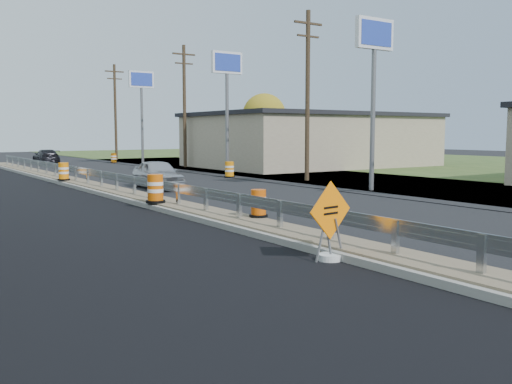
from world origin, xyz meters
TOP-DOWN VIEW (x-y plane):
  - ground at (0.00, 0.00)m, footprint 140.00×140.00m
  - grass_verge_far at (30.00, 10.00)m, footprint 40.00×120.00m
  - milled_overlay at (-4.40, 10.00)m, footprint 7.20×120.00m
  - median at (0.00, 8.00)m, footprint 1.60×55.00m
  - guardrail at (0.00, 9.00)m, footprint 0.10×46.15m
  - retail_building_near at (20.99, 20.00)m, footprint 18.50×12.50m
  - pylon_sign_south at (10.50, 3.00)m, footprint 2.20×0.30m
  - pylon_sign_mid at (10.50, 16.00)m, footprint 2.20×0.30m
  - pylon_sign_north at (10.50, 30.00)m, footprint 2.20×0.30m
  - utility_pole_smid at (11.50, 9.00)m, footprint 1.90×0.26m
  - utility_pole_nmid at (11.50, 24.00)m, footprint 1.90×0.26m
  - utility_pole_north at (11.50, 39.00)m, footprint 1.90×0.26m
  - tree_far_yellow at (26.00, 34.00)m, footprint 4.62×4.62m
  - caution_sign at (-0.90, -7.00)m, footprint 1.23×0.51m
  - barrel_median_near at (0.55, -2.19)m, footprint 0.55×0.55m
  - barrel_median_mid at (-0.55, 2.69)m, footprint 0.69×0.69m
  - barrel_median_far at (-0.55, 14.25)m, footprint 0.63×0.63m
  - barrel_shoulder_near at (9.12, 13.48)m, footprint 0.66×0.66m
  - barrel_shoulder_far at (9.20, 33.49)m, footprint 0.61×0.61m
  - car_silver at (2.68, 9.61)m, footprint 2.10×4.27m
  - car_dark_far at (3.86, 35.57)m, footprint 2.06×4.45m

SIDE VIEW (x-z plane):
  - ground at x=0.00m, z-range 0.00..0.00m
  - milled_overlay at x=-4.40m, z-range 0.00..0.01m
  - grass_verge_far at x=30.00m, z-range 0.00..0.03m
  - median at x=0.00m, z-range 0.00..0.23m
  - barrel_shoulder_far at x=9.20m, z-range -0.02..0.88m
  - caution_sign at x=-0.90m, z-range -0.42..1.28m
  - barrel_shoulder_near at x=9.12m, z-range -0.02..0.95m
  - barrel_median_near at x=0.55m, z-range 0.21..1.03m
  - car_dark_far at x=3.86m, z-range 0.00..1.26m
  - barrel_median_far at x=-0.55m, z-range 0.21..1.14m
  - car_silver at x=2.68m, z-range 0.00..1.40m
  - barrel_median_mid at x=-0.55m, z-range 0.21..1.22m
  - guardrail at x=0.00m, z-range 0.37..1.09m
  - retail_building_near at x=20.99m, z-range 0.02..4.29m
  - tree_far_yellow at x=26.00m, z-range 1.11..7.97m
  - utility_pole_smid at x=11.50m, z-range 0.23..9.63m
  - utility_pole_nmid at x=11.50m, z-range 0.23..9.63m
  - utility_pole_north at x=11.50m, z-range 0.23..9.63m
  - pylon_sign_south at x=10.50m, z-range 2.53..10.43m
  - pylon_sign_mid at x=10.50m, z-range 2.53..10.43m
  - pylon_sign_north at x=10.50m, z-range 2.53..10.43m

